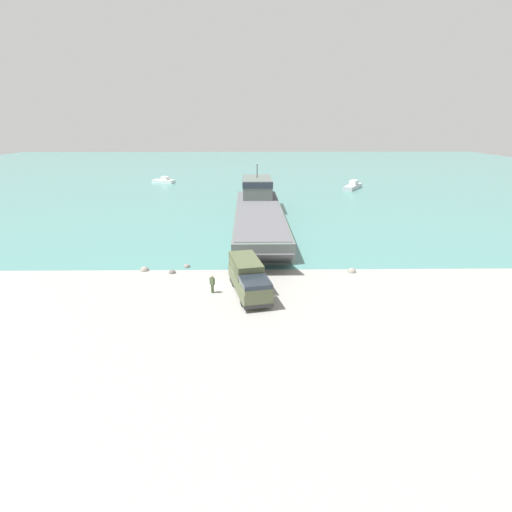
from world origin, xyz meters
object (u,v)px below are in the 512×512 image
at_px(soldier_on_ramp, 212,283).
at_px(moored_boat_a, 353,186).
at_px(landing_craft, 258,209).
at_px(military_truck, 249,277).
at_px(moored_boat_b, 164,181).

height_order(soldier_on_ramp, moored_boat_a, moored_boat_a).
height_order(landing_craft, military_truck, landing_craft).
relative_size(military_truck, soldier_on_ramp, 4.90).
bearing_deg(moored_boat_a, military_truck, 98.95).
distance_m(landing_craft, soldier_on_ramp, 28.50).
bearing_deg(moored_boat_a, soldier_on_ramp, 96.28).
bearing_deg(soldier_on_ramp, moored_boat_a, -170.94).
bearing_deg(military_truck, moored_boat_b, -174.62).
bearing_deg(soldier_on_ramp, landing_craft, -155.95).
distance_m(landing_craft, moored_boat_a, 40.05).
xyz_separation_m(landing_craft, moored_boat_b, (-23.94, 43.14, -1.47)).
bearing_deg(moored_boat_b, landing_craft, -132.55).
bearing_deg(moored_boat_a, landing_craft, 85.67).
bearing_deg(moored_boat_b, military_truck, -144.04).
height_order(military_truck, soldier_on_ramp, military_truck).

